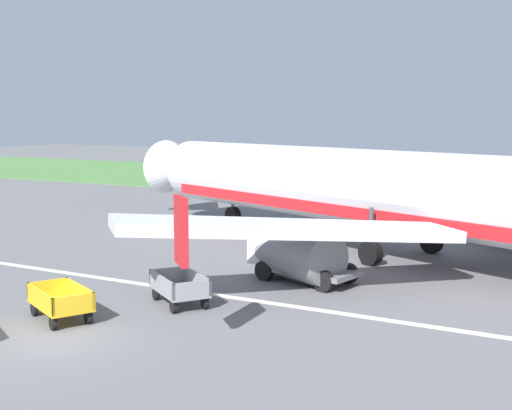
{
  "coord_description": "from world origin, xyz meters",
  "views": [
    {
      "loc": [
        14.7,
        -14.01,
        6.51
      ],
      "look_at": [
        0.65,
        11.3,
        2.8
      ],
      "focal_mm": 47.96,
      "sensor_mm": 36.0,
      "label": 1
    }
  ],
  "objects_px": {
    "airplane": "(379,191)",
    "baggage_cart_third_in_row": "(60,301)",
    "service_truck_beside_carts": "(287,252)",
    "baggage_cart_fourth_in_row": "(179,287)"
  },
  "relations": [
    {
      "from": "airplane",
      "to": "baggage_cart_third_in_row",
      "type": "relative_size",
      "value": 10.28
    },
    {
      "from": "airplane",
      "to": "baggage_cart_third_in_row",
      "type": "bearing_deg",
      "value": -109.59
    },
    {
      "from": "service_truck_beside_carts",
      "to": "baggage_cart_fourth_in_row",
      "type": "bearing_deg",
      "value": -106.22
    },
    {
      "from": "baggage_cart_fourth_in_row",
      "to": "service_truck_beside_carts",
      "type": "height_order",
      "value": "service_truck_beside_carts"
    },
    {
      "from": "airplane",
      "to": "baggage_cart_third_in_row",
      "type": "distance_m",
      "value": 16.44
    },
    {
      "from": "baggage_cart_third_in_row",
      "to": "baggage_cart_fourth_in_row",
      "type": "relative_size",
      "value": 1.05
    },
    {
      "from": "airplane",
      "to": "baggage_cart_third_in_row",
      "type": "xyz_separation_m",
      "value": [
        -5.45,
        -15.32,
        -2.45
      ]
    },
    {
      "from": "airplane",
      "to": "baggage_cart_fourth_in_row",
      "type": "distance_m",
      "value": 12.6
    },
    {
      "from": "airplane",
      "to": "baggage_cart_fourth_in_row",
      "type": "xyz_separation_m",
      "value": [
        -3.14,
        -11.95,
        -2.45
      ]
    },
    {
      "from": "baggage_cart_third_in_row",
      "to": "service_truck_beside_carts",
      "type": "xyz_separation_m",
      "value": [
        3.87,
        8.72,
        0.5
      ]
    }
  ]
}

